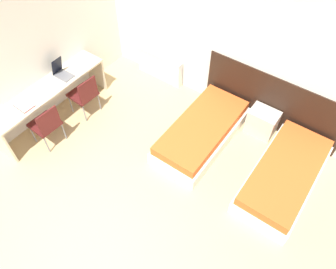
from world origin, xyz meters
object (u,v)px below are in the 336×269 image
Objects in this scene: nightstand at (262,122)px; chair_near_notebook at (46,124)px; chair_near_laptop at (84,93)px; laptop at (62,72)px; bed_near_window at (202,132)px; bed_near_door at (284,176)px.

chair_near_notebook is (-2.91, -2.40, 0.24)m from nightstand.
laptop is (-0.41, -0.06, 0.35)m from chair_near_laptop.
chair_near_notebook is (-2.13, -1.60, 0.29)m from bed_near_window.
bed_near_window is at bearing 180.00° from bed_near_door.
nightstand is 3.72m from laptop.
laptop reaches higher than nightstand.
bed_near_door is at bearing 9.12° from laptop.
nightstand is (0.78, 0.80, 0.05)m from bed_near_window.
nightstand is 0.59× the size of chair_near_notebook.
bed_near_window is 1.00× the size of bed_near_door.
chair_near_laptop and chair_near_notebook have the same top height.
bed_near_door is 1.12m from nightstand.
chair_near_notebook is at bearing -65.31° from laptop.
chair_near_laptop is (-2.13, -0.69, 0.29)m from bed_near_window.
bed_near_door is at bearing 0.00° from bed_near_window.
bed_near_window and bed_near_door have the same top height.
chair_near_laptop reaches higher than bed_near_door.
laptop is at bearing -154.88° from nightstand.
bed_near_door is 2.26× the size of chair_near_notebook.
laptop reaches higher than chair_near_laptop.
bed_near_window is 2.26× the size of chair_near_laptop.
laptop reaches higher than bed_near_window.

